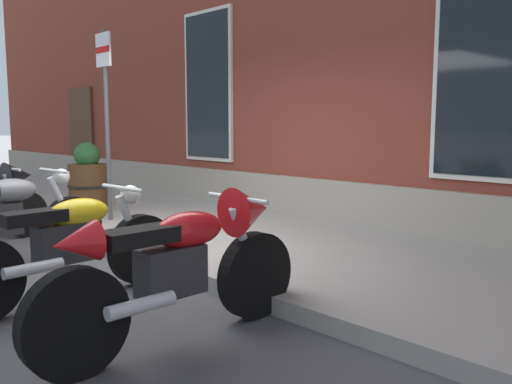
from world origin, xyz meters
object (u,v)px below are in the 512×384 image
Objects in this scene: motorcycle_red_sport at (187,261)px; barrel_planter at (88,180)px; motorcycle_grey_naked at (4,221)px; motorcycle_yellow_naked at (71,245)px; parking_sign at (106,100)px.

motorcycle_red_sport is 5.39m from barrel_planter.
motorcycle_red_sport is (2.74, 0.24, 0.06)m from motorcycle_grey_naked.
parking_sign is at bearing 145.69° from motorcycle_yellow_naked.
motorcycle_yellow_naked is 0.98× the size of motorcycle_red_sport.
motorcycle_yellow_naked is 3.31m from parking_sign.
motorcycle_grey_naked is 1.41m from motorcycle_yellow_naked.
motorcycle_grey_naked is 3.11m from barrel_planter.
parking_sign is (-2.51, 1.71, 1.32)m from motorcycle_yellow_naked.
motorcycle_red_sport reaches higher than motorcycle_yellow_naked.
barrel_planter reaches higher than motorcycle_red_sport.
motorcycle_yellow_naked is 4.25m from barrel_planter.
motorcycle_yellow_naked is 1.97× the size of barrel_planter.
motorcycle_grey_naked is 1.06× the size of motorcycle_yellow_naked.
motorcycle_grey_naked is 0.85× the size of parking_sign.
motorcycle_grey_naked is at bearing -41.51° from barrel_planter.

